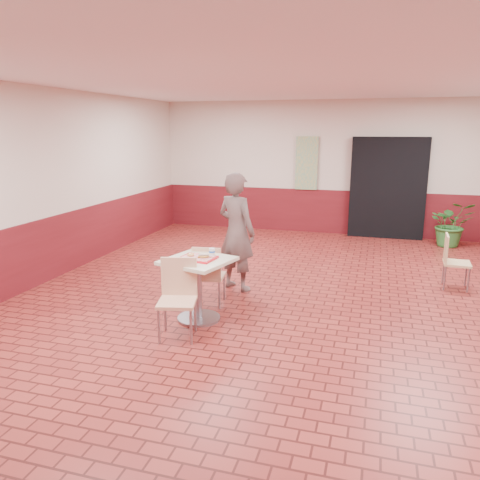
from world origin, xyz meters
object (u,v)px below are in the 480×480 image
(long_john_donut, at_px, (204,256))
(chair_second_left, at_px, (452,258))
(paper_cup, at_px, (212,252))
(potted_plant, at_px, (451,224))
(chair_main_back, at_px, (208,273))
(main_table, at_px, (198,279))
(ring_donut, at_px, (191,255))
(chair_main_front, at_px, (178,294))
(serving_tray, at_px, (198,258))
(customer, at_px, (237,232))

(long_john_donut, bearing_deg, chair_second_left, 35.46)
(paper_cup, height_order, potted_plant, potted_plant)
(chair_main_back, height_order, paper_cup, paper_cup)
(main_table, distance_m, long_john_donut, 0.32)
(ring_donut, height_order, potted_plant, potted_plant)
(ring_donut, bearing_deg, chair_main_front, -85.07)
(main_table, bearing_deg, potted_plant, 54.46)
(chair_second_left, bearing_deg, serving_tray, 127.57)
(main_table, height_order, chair_second_left, chair_second_left)
(paper_cup, bearing_deg, chair_main_front, -108.78)
(customer, bearing_deg, main_table, 108.23)
(customer, distance_m, long_john_donut, 1.28)
(long_john_donut, xyz_separation_m, chair_second_left, (3.15, 2.25, -0.38))
(chair_main_front, bearing_deg, serving_tray, 69.26)
(serving_tray, bearing_deg, main_table, 0.00)
(chair_main_front, bearing_deg, chair_second_left, 25.56)
(serving_tray, bearing_deg, potted_plant, 54.46)
(customer, height_order, chair_second_left, customer)
(long_john_donut, height_order, potted_plant, potted_plant)
(customer, xyz_separation_m, potted_plant, (3.46, 3.76, -0.41))
(customer, xyz_separation_m, long_john_donut, (-0.04, -1.28, -0.04))
(customer, bearing_deg, potted_plant, -108.93)
(main_table, xyz_separation_m, customer, (0.12, 1.27, 0.34))
(chair_main_back, distance_m, ring_donut, 0.58)
(serving_tray, xyz_separation_m, long_john_donut, (0.08, -0.01, 0.03))
(long_john_donut, xyz_separation_m, paper_cup, (0.06, 0.13, 0.03))
(long_john_donut, bearing_deg, customer, 88.26)
(chair_main_back, distance_m, customer, 0.90)
(chair_main_front, height_order, paper_cup, paper_cup)
(paper_cup, distance_m, potted_plant, 6.00)
(ring_donut, relative_size, long_john_donut, 0.59)
(ring_donut, height_order, long_john_donut, long_john_donut)
(chair_main_front, xyz_separation_m, ring_donut, (-0.04, 0.52, 0.33))
(long_john_donut, distance_m, potted_plant, 6.14)
(paper_cup, xyz_separation_m, potted_plant, (3.44, 4.91, -0.40))
(chair_main_front, height_order, ring_donut, chair_main_front)
(serving_tray, bearing_deg, chair_main_back, 94.63)
(serving_tray, bearing_deg, paper_cup, 37.87)
(serving_tray, bearing_deg, chair_second_left, 34.62)
(chair_main_back, xyz_separation_m, paper_cup, (0.19, -0.36, 0.40))
(chair_main_back, height_order, potted_plant, potted_plant)
(chair_main_front, bearing_deg, ring_donut, 80.89)
(main_table, height_order, chair_main_back, chair_main_back)
(main_table, xyz_separation_m, ring_donut, (-0.10, 0.03, 0.30))
(main_table, relative_size, serving_tray, 1.87)
(chair_main_back, xyz_separation_m, customer, (0.16, 0.79, 0.41))
(ring_donut, distance_m, paper_cup, 0.27)
(serving_tray, xyz_separation_m, chair_second_left, (3.24, 2.23, -0.35))
(customer, bearing_deg, serving_tray, 108.23)
(main_table, relative_size, paper_cup, 8.39)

